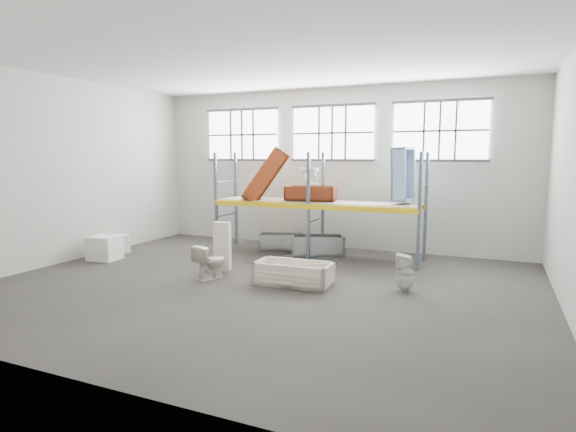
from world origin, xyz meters
The scene contains 33 objects.
floor centered at (0.00, 0.00, -0.05)m, with size 12.00×10.00×0.10m, color #403C38.
ceiling centered at (0.00, 0.00, 5.05)m, with size 12.00×10.00×0.10m, color silver.
wall_back centered at (0.00, 5.05, 2.50)m, with size 12.00×0.10×5.00m, color #B5B3A7.
wall_front centered at (0.00, -5.05, 2.50)m, with size 12.00×0.10×5.00m, color #AEABA0.
wall_left centered at (-6.05, 0.00, 2.50)m, with size 0.10×10.00×5.00m, color #B1AFA4.
window_left centered at (-3.20, 4.94, 3.60)m, with size 2.60×0.04×1.60m, color white.
window_mid centered at (0.00, 4.94, 3.60)m, with size 2.60×0.04×1.60m, color white.
window_right centered at (3.20, 4.94, 3.60)m, with size 2.60×0.04×1.60m, color white.
rack_upright_la centered at (-3.00, 2.90, 1.50)m, with size 0.08×0.08×3.00m, color slate.
rack_upright_lb centered at (-3.00, 4.10, 1.50)m, with size 0.08×0.08×3.00m, color slate.
rack_upright_ma centered at (0.00, 2.90, 1.50)m, with size 0.08×0.08×3.00m, color slate.
rack_upright_mb centered at (0.00, 4.10, 1.50)m, with size 0.08×0.08×3.00m, color slate.
rack_upright_ra centered at (3.00, 2.90, 1.50)m, with size 0.08×0.08×3.00m, color slate.
rack_upright_rb centered at (3.00, 4.10, 1.50)m, with size 0.08×0.08×3.00m, color slate.
rack_beam_front centered at (0.00, 2.90, 1.50)m, with size 6.00×0.10×0.14m, color yellow.
rack_beam_back centered at (0.00, 4.10, 1.50)m, with size 6.00×0.10×0.14m, color yellow.
shelf_deck centered at (0.00, 3.50, 1.58)m, with size 5.90×1.10×0.03m, color gray.
wet_patch centered at (0.00, 2.70, 0.00)m, with size 1.80×1.80×0.00m, color black.
bathtub_beige centered at (0.64, 0.37, 0.26)m, with size 1.74×0.82×0.51m, color beige, non-canonical shape.
cistern_spare centered at (1.15, 0.72, 0.28)m, with size 0.40×0.19×0.38m, color beige.
sink_in_tub centered at (0.65, 0.55, 0.16)m, with size 0.40×0.40×0.14m, color beige.
toilet_beige centered at (-1.38, 0.06, 0.41)m, with size 0.46×0.80×0.82m, color silver.
cistern_tall centered at (-1.55, 0.87, 0.62)m, with size 0.40×0.26×1.24m, color beige.
toilet_white centered at (3.04, 0.84, 0.41)m, with size 0.37×0.38×0.82m, color white.
steel_tub_left centered at (-1.32, 3.94, 0.24)m, with size 1.33×0.62×0.49m, color #AAAEB3, non-canonical shape.
steel_tub_right centered at (0.01, 3.67, 0.28)m, with size 1.53×0.71×0.56m, color #9C9DA3, non-canonical shape.
rust_tub_flat centered at (-0.17, 3.53, 1.82)m, with size 1.44×0.67×0.40m, color brown, non-canonical shape.
rust_tub_tilted centered at (-1.63, 3.50, 2.29)m, with size 1.78×0.83×0.50m, color #9B220B, non-canonical shape.
sink_on_shelf centered at (-0.08, 3.14, 2.09)m, with size 0.58×0.45×0.51m, color silver.
blue_tub_upright centered at (2.42, 3.73, 2.40)m, with size 1.45×0.68×0.41m, color #849FC8, non-canonical shape.
bucket centered at (0.29, 0.11, 0.19)m, with size 0.32×0.32×0.38m, color beige.
carton_near centered at (-5.22, 0.58, 0.33)m, with size 0.78×0.67×0.67m, color white.
carton_far centered at (-5.66, 1.51, 0.26)m, with size 0.62×0.62×0.52m, color silver.
Camera 1 is at (4.71, -9.20, 2.90)m, focal length 29.35 mm.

